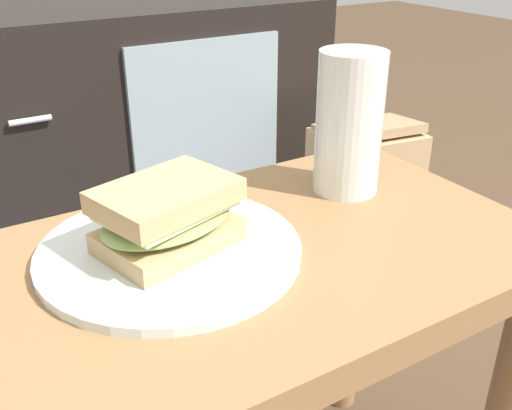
{
  "coord_description": "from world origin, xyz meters",
  "views": [
    {
      "loc": [
        -0.28,
        -0.44,
        0.76
      ],
      "look_at": [
        -0.02,
        0.0,
        0.51
      ],
      "focal_mm": 41.34,
      "sensor_mm": 36.0,
      "label": 1
    }
  ],
  "objects_px": {
    "beer_glass": "(349,127)",
    "sandwich_front": "(167,216)",
    "plate": "(170,250)",
    "paper_bag": "(363,194)",
    "tv_cabinet": "(126,123)"
  },
  "relations": [
    {
      "from": "plate",
      "to": "sandwich_front",
      "type": "height_order",
      "value": "sandwich_front"
    },
    {
      "from": "sandwich_front",
      "to": "beer_glass",
      "type": "height_order",
      "value": "beer_glass"
    },
    {
      "from": "plate",
      "to": "paper_bag",
      "type": "height_order",
      "value": "plate"
    },
    {
      "from": "plate",
      "to": "sandwich_front",
      "type": "xyz_separation_m",
      "value": [
        0.0,
        0.0,
        0.04
      ]
    },
    {
      "from": "tv_cabinet",
      "to": "plate",
      "type": "height_order",
      "value": "tv_cabinet"
    },
    {
      "from": "beer_glass",
      "to": "paper_bag",
      "type": "distance_m",
      "value": 0.72
    },
    {
      "from": "sandwich_front",
      "to": "tv_cabinet",
      "type": "bearing_deg",
      "value": 73.51
    },
    {
      "from": "beer_glass",
      "to": "sandwich_front",
      "type": "bearing_deg",
      "value": -172.51
    },
    {
      "from": "plate",
      "to": "paper_bag",
      "type": "distance_m",
      "value": 0.88
    },
    {
      "from": "tv_cabinet",
      "to": "paper_bag",
      "type": "relative_size",
      "value": 2.74
    },
    {
      "from": "plate",
      "to": "paper_bag",
      "type": "bearing_deg",
      "value": 34.61
    },
    {
      "from": "sandwich_front",
      "to": "paper_bag",
      "type": "height_order",
      "value": "sandwich_front"
    },
    {
      "from": "tv_cabinet",
      "to": "plate",
      "type": "bearing_deg",
      "value": -106.49
    },
    {
      "from": "sandwich_front",
      "to": "beer_glass",
      "type": "xyz_separation_m",
      "value": [
        0.25,
        0.03,
        0.04
      ]
    },
    {
      "from": "beer_glass",
      "to": "paper_bag",
      "type": "relative_size",
      "value": 0.48
    }
  ]
}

